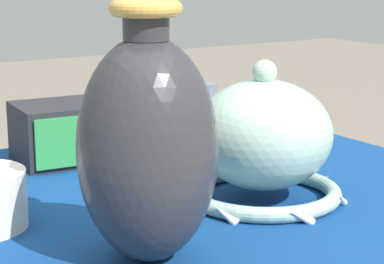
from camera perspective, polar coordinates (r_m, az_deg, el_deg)
name	(u,v)px	position (r m, az deg, el deg)	size (l,w,h in m)	color
display_table	(169,250)	(1.12, -1.80, -8.94)	(0.95, 0.77, 0.74)	brown
vase_tall_bulbous	(148,147)	(0.82, -3.41, -1.12)	(0.16, 0.16, 0.29)	#2D2D33
vase_dome_bell	(263,144)	(1.05, 5.43, -0.89)	(0.23, 0.24, 0.20)	#A8CCB7
mosaic_tile_box	(60,133)	(1.27, -10.01, -0.07)	(0.16, 0.15, 0.10)	#232328
jar_round_slate	(204,123)	(1.30, 0.90, 0.71)	(0.12, 0.12, 0.13)	slate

